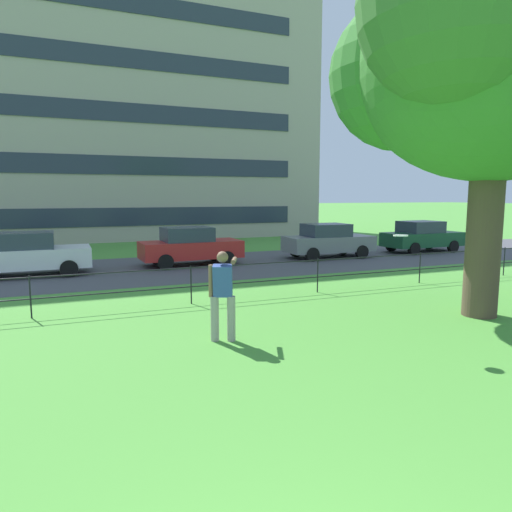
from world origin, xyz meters
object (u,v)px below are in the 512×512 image
at_px(tree_large_lawn, 472,58).
at_px(car_red_far_right, 190,246).
at_px(person_thrower, 223,293).
at_px(frisbee, 401,236).
at_px(car_dark_green_right, 422,236).
at_px(apartment_building_background, 77,100).
at_px(car_white_far_left, 28,254).
at_px(car_grey_left, 328,241).

height_order(tree_large_lawn, car_red_far_right, tree_large_lawn).
xyz_separation_m(person_thrower, frisbee, (3.00, -1.43, 1.12)).
distance_m(tree_large_lawn, car_dark_green_right, 13.87).
relative_size(person_thrower, car_dark_green_right, 0.43).
distance_m(tree_large_lawn, frisbee, 4.64).
height_order(car_dark_green_right, apartment_building_background, apartment_building_background).
bearing_deg(car_dark_green_right, frisbee, -133.63).
relative_size(car_white_far_left, car_dark_green_right, 0.99).
height_order(car_white_far_left, car_grey_left, same).
bearing_deg(apartment_building_background, car_red_far_right, -78.48).
height_order(car_grey_left, car_dark_green_right, same).
distance_m(frisbee, car_grey_left, 12.32).
bearing_deg(tree_large_lawn, car_dark_green_right, 51.51).
bearing_deg(car_red_far_right, tree_large_lawn, -69.83).
relative_size(car_red_far_right, car_dark_green_right, 1.00).
bearing_deg(car_grey_left, tree_large_lawn, -104.45).
bearing_deg(frisbee, apartment_building_background, 99.28).
bearing_deg(person_thrower, car_white_far_left, 112.88).
xyz_separation_m(frisbee, car_dark_green_right, (10.66, 11.18, -1.29)).
relative_size(frisbee, car_red_far_right, 0.09).
xyz_separation_m(tree_large_lawn, car_grey_left, (2.59, 10.04, -4.98)).
bearing_deg(car_white_far_left, frisbee, -57.29).
bearing_deg(person_thrower, car_red_far_right, 79.31).
relative_size(frisbee, apartment_building_background, 0.01).
relative_size(car_white_far_left, car_red_far_right, 0.99).
bearing_deg(frisbee, car_dark_green_right, 46.37).
bearing_deg(tree_large_lawn, car_white_far_left, 134.29).
height_order(tree_large_lawn, apartment_building_background, apartment_building_background).
relative_size(car_red_far_right, apartment_building_background, 0.13).
relative_size(frisbee, car_grey_left, 0.09).
relative_size(tree_large_lawn, car_white_far_left, 2.04).
height_order(person_thrower, car_grey_left, person_thrower).
bearing_deg(car_grey_left, frisbee, -115.08).
xyz_separation_m(frisbee, car_white_far_left, (-6.99, 10.89, -1.29)).
bearing_deg(car_grey_left, car_red_far_right, 178.56).
height_order(frisbee, car_dark_green_right, frisbee).
relative_size(car_red_far_right, car_grey_left, 1.00).
height_order(tree_large_lawn, car_grey_left, tree_large_lawn).
relative_size(tree_large_lawn, car_dark_green_right, 2.03).
relative_size(car_dark_green_right, apartment_building_background, 0.13).
bearing_deg(frisbee, car_white_far_left, 122.71).
relative_size(person_thrower, apartment_building_background, 0.06).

